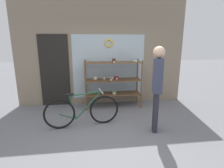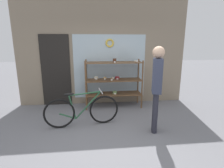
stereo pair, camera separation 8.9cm
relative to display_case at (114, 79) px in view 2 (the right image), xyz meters
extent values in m
plane|color=slate|center=(-0.28, -1.86, -0.82)|extent=(30.00, 30.00, 0.00)
cube|color=gray|center=(-0.28, 0.40, 0.89)|extent=(5.04, 0.08, 3.42)
cube|color=#A3B7C1|center=(-0.08, 0.35, 0.33)|extent=(2.17, 0.02, 1.90)
cube|color=black|center=(-1.68, 0.34, 0.23)|extent=(0.84, 0.03, 2.10)
torus|color=gold|center=(-0.08, 0.33, 1.03)|extent=(0.26, 0.06, 0.26)
cylinder|color=brown|center=(-0.79, -0.24, -0.13)|extent=(0.04, 0.04, 1.39)
cylinder|color=brown|center=(0.79, -0.24, -0.13)|extent=(0.04, 0.04, 1.39)
cylinder|color=brown|center=(-0.79, 0.24, -0.13)|extent=(0.04, 0.04, 1.39)
cylinder|color=brown|center=(0.79, 0.24, -0.13)|extent=(0.04, 0.04, 1.39)
cube|color=brown|center=(0.00, 0.00, -0.43)|extent=(1.63, 0.52, 0.02)
cube|color=brown|center=(0.00, 0.00, -0.01)|extent=(1.63, 0.52, 0.02)
cube|color=brown|center=(0.00, 0.00, 0.50)|extent=(1.63, 0.52, 0.02)
cylinder|color=beige|center=(-0.50, 0.14, 0.03)|extent=(0.11, 0.11, 0.07)
cube|color=white|center=(-0.50, 0.07, 0.02)|extent=(0.05, 0.00, 0.04)
ellipsoid|color=beige|center=(0.00, 0.12, 0.02)|extent=(0.08, 0.06, 0.05)
cube|color=white|center=(0.00, 0.08, 0.02)|extent=(0.05, 0.00, 0.04)
cylinder|color=#422619|center=(0.02, -0.09, 0.56)|extent=(0.10, 0.10, 0.11)
cube|color=white|center=(0.02, -0.15, 0.52)|extent=(0.05, 0.00, 0.04)
torus|color=beige|center=(0.68, 0.08, 0.52)|extent=(0.13, 0.13, 0.03)
cube|color=white|center=(0.68, 0.00, 0.52)|extent=(0.05, 0.00, 0.04)
cylinder|color=#7A995B|center=(0.03, -0.03, -0.38)|extent=(0.12, 0.12, 0.08)
cube|color=white|center=(0.03, -0.10, -0.40)|extent=(0.05, 0.00, 0.04)
ellipsoid|color=tan|center=(-0.24, 0.10, 0.03)|extent=(0.10, 0.08, 0.07)
cube|color=white|center=(-0.24, 0.04, 0.02)|extent=(0.05, 0.00, 0.04)
ellipsoid|color=brown|center=(-0.06, -0.05, 0.03)|extent=(0.09, 0.07, 0.06)
cube|color=white|center=(-0.06, -0.10, 0.02)|extent=(0.05, 0.00, 0.04)
cylinder|color=maroon|center=(0.12, 0.08, 0.03)|extent=(0.13, 0.13, 0.07)
cube|color=white|center=(0.12, 0.01, 0.02)|extent=(0.05, 0.00, 0.04)
torus|color=black|center=(-1.34, -1.25, -0.48)|extent=(0.68, 0.14, 0.68)
torus|color=black|center=(-0.35, -1.10, -0.48)|extent=(0.68, 0.14, 0.68)
cylinder|color=#235133|center=(-0.71, -1.15, -0.34)|extent=(0.60, 0.12, 0.62)
cylinder|color=#235133|center=(-0.77, -1.16, -0.06)|extent=(0.70, 0.13, 0.07)
cylinder|color=#235133|center=(-1.06, -1.20, -0.36)|extent=(0.16, 0.05, 0.56)
cylinder|color=#235133|center=(-1.17, -1.22, -0.56)|extent=(0.36, 0.08, 0.18)
ellipsoid|color=black|center=(-1.12, -1.21, -0.05)|extent=(0.23, 0.12, 0.06)
cylinder|color=#B2B2B7|center=(-0.43, -1.11, -0.02)|extent=(0.09, 0.46, 0.02)
cylinder|color=#282833|center=(0.68, -1.67, -0.38)|extent=(0.11, 0.11, 0.87)
cylinder|color=#282833|center=(0.71, -1.56, -0.38)|extent=(0.11, 0.11, 0.87)
cube|color=#33384C|center=(0.69, -1.61, 0.40)|extent=(0.26, 0.36, 0.69)
sphere|color=tan|center=(0.69, -1.61, 0.86)|extent=(0.24, 0.24, 0.24)
camera|label=1|loc=(-0.66, -4.92, 1.05)|focal=28.00mm
camera|label=2|loc=(-0.57, -4.93, 1.05)|focal=28.00mm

